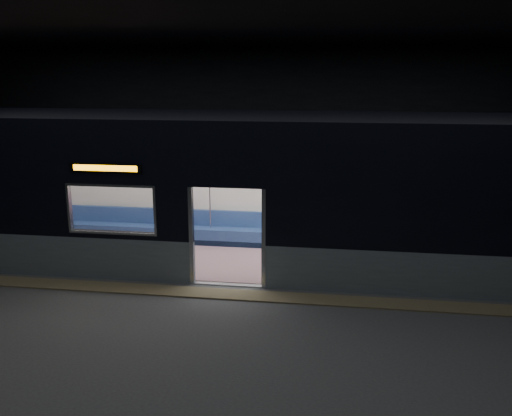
# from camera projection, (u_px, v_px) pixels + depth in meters

# --- Properties ---
(station_floor) EXTENTS (24.00, 14.00, 0.01)m
(station_floor) POSITION_uv_depth(u_px,v_px,m) (217.00, 307.00, 10.11)
(station_floor) COLOR #47494C
(station_floor) RESTS_ON ground
(station_envelope) EXTENTS (24.00, 14.00, 5.00)m
(station_envelope) POSITION_uv_depth(u_px,v_px,m) (213.00, 108.00, 9.21)
(station_envelope) COLOR black
(station_envelope) RESTS_ON station_floor
(tactile_strip) EXTENTS (22.80, 0.50, 0.03)m
(tactile_strip) POSITION_uv_depth(u_px,v_px,m) (223.00, 294.00, 10.63)
(tactile_strip) COLOR #8C7F59
(tactile_strip) RESTS_ON station_floor
(metro_car) EXTENTS (18.00, 3.04, 3.35)m
(metro_car) POSITION_uv_depth(u_px,v_px,m) (240.00, 183.00, 12.10)
(metro_car) COLOR gray
(metro_car) RESTS_ON station_floor
(passenger) EXTENTS (0.43, 0.73, 1.42)m
(passenger) POSITION_uv_depth(u_px,v_px,m) (175.00, 213.00, 13.57)
(passenger) COLOR black
(passenger) RESTS_ON metro_car
(handbag) EXTENTS (0.37, 0.34, 0.15)m
(handbag) POSITION_uv_depth(u_px,v_px,m) (171.00, 220.00, 13.37)
(handbag) COLOR black
(handbag) RESTS_ON passenger
(transit_map) EXTENTS (0.96, 0.03, 0.62)m
(transit_map) POSITION_uv_depth(u_px,v_px,m) (449.00, 194.00, 12.78)
(transit_map) COLOR white
(transit_map) RESTS_ON metro_car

